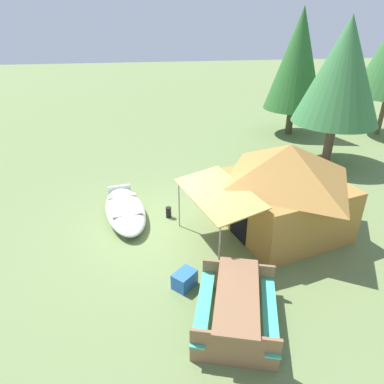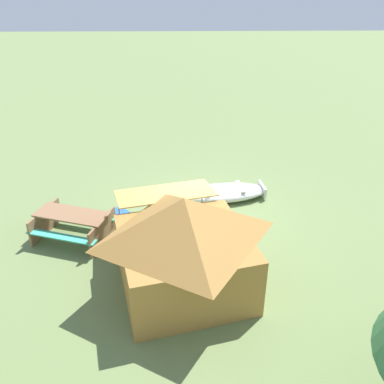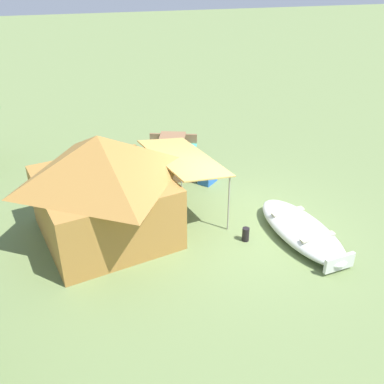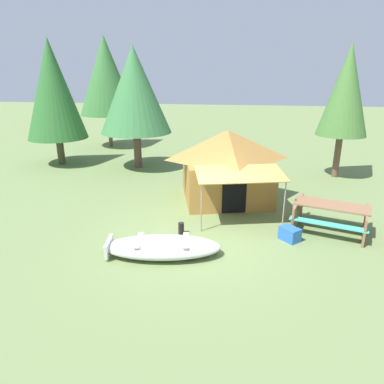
% 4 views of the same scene
% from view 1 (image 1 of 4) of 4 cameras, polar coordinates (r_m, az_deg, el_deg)
% --- Properties ---
extents(ground_plane, '(80.00, 80.00, 0.00)m').
position_cam_1_polar(ground_plane, '(9.54, -4.52, -6.01)').
color(ground_plane, olive).
extents(beached_rowboat, '(2.97, 1.51, 0.44)m').
position_cam_1_polar(beached_rowboat, '(10.11, -11.13, -2.91)').
color(beached_rowboat, silver).
rests_on(beached_rowboat, ground_plane).
extents(canvas_cabin_tent, '(3.69, 4.64, 2.43)m').
position_cam_1_polar(canvas_cabin_tent, '(9.24, 15.26, 0.83)').
color(canvas_cabin_tent, '#A77436').
rests_on(canvas_cabin_tent, ground_plane).
extents(picnic_table, '(2.34, 2.01, 0.78)m').
position_cam_1_polar(picnic_table, '(6.67, 7.47, -18.14)').
color(picnic_table, '#8B6243').
rests_on(picnic_table, ground_plane).
extents(cooler_box, '(0.60, 0.61, 0.36)m').
position_cam_1_polar(cooler_box, '(7.57, -1.26, -14.41)').
color(cooler_box, blue).
rests_on(cooler_box, ground_plane).
extents(fuel_can, '(0.23, 0.23, 0.33)m').
position_cam_1_polar(fuel_can, '(9.94, -3.94, -3.41)').
color(fuel_can, black).
rests_on(fuel_can, ground_plane).
extents(pine_tree_back_left, '(2.74, 2.74, 5.71)m').
position_cam_1_polar(pine_tree_back_left, '(17.46, 17.27, 20.33)').
color(pine_tree_back_left, '#444029').
rests_on(pine_tree_back_left, ground_plane).
extents(pine_tree_back_right, '(3.17, 3.17, 5.34)m').
position_cam_1_polar(pine_tree_back_right, '(14.04, 23.87, 17.91)').
color(pine_tree_back_right, brown).
rests_on(pine_tree_back_right, ground_plane).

